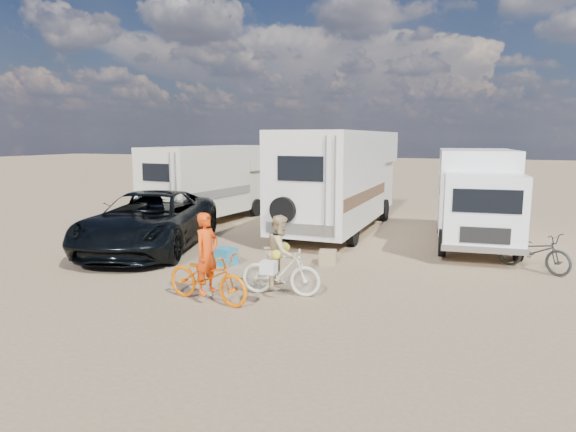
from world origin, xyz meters
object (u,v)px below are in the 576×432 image
(rv_left, at_px, (211,184))
(bike_parked, at_px, (534,251))
(crate, at_px, (328,257))
(dark_suv, at_px, (149,221))
(bike_woman, at_px, (281,271))
(rv_main, at_px, (341,181))
(cooler, at_px, (225,256))
(rider_man, at_px, (207,262))
(rider_woman, at_px, (281,260))
(box_truck, at_px, (477,198))
(bike_man, at_px, (207,277))

(rv_left, xyz_separation_m, bike_parked, (10.84, -3.74, -0.94))
(bike_parked, height_order, crate, bike_parked)
(dark_suv, xyz_separation_m, bike_woman, (5.06, -2.67, -0.33))
(rv_main, xyz_separation_m, cooler, (-1.52, -5.81, -1.48))
(rv_main, height_order, dark_suv, rv_main)
(bike_woman, xyz_separation_m, cooler, (-2.19, 1.79, -0.28))
(bike_woman, distance_m, cooler, 2.84)
(rv_left, bearing_deg, dark_suv, -74.24)
(rv_left, height_order, rider_man, rv_left)
(dark_suv, relative_size, rider_woman, 4.01)
(crate, bearing_deg, box_truck, 46.20)
(cooler, bearing_deg, bike_woman, -20.31)
(crate, bearing_deg, bike_man, -111.01)
(cooler, bearing_deg, crate, 41.57)
(rv_main, relative_size, rider_man, 5.19)
(box_truck, xyz_separation_m, crate, (-3.51, -3.66, -1.24))
(rider_man, bearing_deg, rv_main, 7.13)
(rv_main, xyz_separation_m, rider_woman, (0.66, -7.59, -0.96))
(cooler, bearing_deg, bike_man, -50.66)
(bike_man, bearing_deg, cooler, 31.12)
(bike_parked, height_order, cooler, bike_parked)
(dark_suv, bearing_deg, box_truck, 8.45)
(rv_left, relative_size, rider_woman, 4.04)
(crate, bearing_deg, rv_main, 100.38)
(rider_woman, height_order, bike_parked, rider_woman)
(rider_man, bearing_deg, bike_man, 0.00)
(rv_left, relative_size, crate, 13.95)
(rv_main, relative_size, box_truck, 1.45)
(box_truck, xyz_separation_m, bike_woman, (-3.73, -6.45, -0.91))
(box_truck, xyz_separation_m, bike_man, (-4.92, -7.34, -0.91))
(box_truck, xyz_separation_m, rider_man, (-4.92, -7.34, -0.62))
(rider_woman, distance_m, cooler, 2.87)
(rv_main, relative_size, rv_left, 1.38)
(rv_left, relative_size, bike_woman, 3.60)
(bike_parked, distance_m, cooler, 7.55)
(dark_suv, relative_size, bike_parked, 3.22)
(rv_left, bearing_deg, bike_woman, -45.36)
(rider_man, relative_size, crate, 3.71)
(rv_main, xyz_separation_m, bike_parked, (5.73, -3.71, -1.21))
(box_truck, bearing_deg, bike_woman, -124.04)
(box_truck, height_order, bike_woman, box_truck)
(rv_left, distance_m, rider_man, 9.68)
(bike_man, xyz_separation_m, bike_woman, (1.19, 0.88, -0.00))
(rv_left, xyz_separation_m, cooler, (3.59, -5.83, -1.21))
(bike_parked, xyz_separation_m, crate, (-4.85, -1.10, -0.31))
(rv_left, xyz_separation_m, box_truck, (9.51, -1.17, -0.02))
(dark_suv, distance_m, bike_man, 5.26)
(dark_suv, bearing_deg, rider_woman, -42.67)
(box_truck, distance_m, rider_man, 8.86)
(dark_suv, bearing_deg, rider_man, -57.44)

